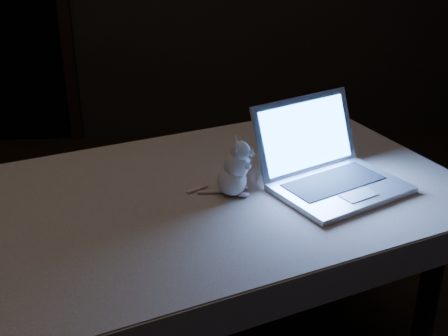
{
  "coord_description": "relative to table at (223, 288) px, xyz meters",
  "views": [
    {
      "loc": [
        0.19,
        -1.7,
        1.68
      ],
      "look_at": [
        0.31,
        0.06,
        0.85
      ],
      "focal_mm": 48.0,
      "sensor_mm": 36.0,
      "label": 1
    }
  ],
  "objects": [
    {
      "name": "table",
      "position": [
        0.0,
        0.0,
        0.0
      ],
      "size": [
        1.68,
        1.4,
        0.77
      ],
      "primitive_type": null,
      "rotation": [
        0.0,
        0.0,
        0.38
      ],
      "color": "black",
      "rests_on": "floor"
    },
    {
      "name": "laptop",
      "position": [
        0.38,
        -0.04,
        0.53
      ],
      "size": [
        0.53,
        0.51,
        0.28
      ],
      "primitive_type": null,
      "rotation": [
        0.0,
        0.0,
        0.5
      ],
      "color": "silver",
      "rests_on": "tablecloth"
    },
    {
      "name": "tablecloth",
      "position": [
        0.06,
        -0.04,
        0.34
      ],
      "size": [
        1.87,
        1.76,
        0.11
      ],
      "primitive_type": null,
      "rotation": [
        0.0,
        0.0,
        0.64
      ],
      "color": "beige",
      "rests_on": "table"
    },
    {
      "name": "plush_mouse",
      "position": [
        0.03,
        -0.03,
        0.49
      ],
      "size": [
        0.19,
        0.19,
        0.19
      ],
      "primitive_type": null,
      "rotation": [
        0.0,
        0.0,
        0.58
      ],
      "color": "silver",
      "rests_on": "tablecloth"
    }
  ]
}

